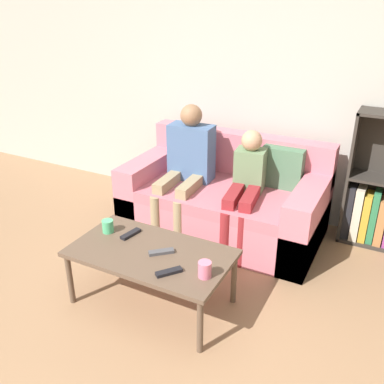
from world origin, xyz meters
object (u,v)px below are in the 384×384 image
coffee_table (151,256)px  tv_remote_1 (131,234)px  couch (225,202)px  cup_far (205,269)px  person_child (246,184)px  tv_remote_2 (169,272)px  person_adult (187,160)px  tv_remote_0 (161,252)px  cup_near (108,226)px

coffee_table → tv_remote_1: tv_remote_1 is taller
couch → cup_far: size_ratio=16.61×
person_child → tv_remote_1: size_ratio=5.63×
coffee_table → tv_remote_2: size_ratio=6.73×
cup_far → person_child: bearing=98.7°
tv_remote_1 → person_child: bearing=71.7°
tv_remote_2 → cup_far: bearing=57.7°
person_adult → tv_remote_2: size_ratio=7.03×
couch → tv_remote_0: 1.19m
person_child → tv_remote_0: size_ratio=6.26×
couch → tv_remote_2: couch is taller
tv_remote_2 → cup_near: bearing=-161.9°
coffee_table → person_adult: size_ratio=0.96×
person_child → cup_near: bearing=-132.9°
person_child → tv_remote_1: person_child is taller
person_adult → person_child: bearing=-7.0°
couch → tv_remote_2: size_ratio=10.65×
tv_remote_2 → person_child: bearing=126.6°
coffee_table → cup_near: size_ratio=11.58×
coffee_table → cup_near: bearing=169.5°
cup_near → tv_remote_0: cup_near is taller
coffee_table → tv_remote_0: (0.08, 0.01, 0.05)m
cup_far → tv_remote_2: cup_far is taller
tv_remote_1 → tv_remote_2: bearing=-19.4°
couch → cup_near: couch is taller
cup_near → tv_remote_1: (0.17, 0.04, -0.04)m
couch → tv_remote_0: bearing=-88.3°
person_adult → cup_near: bearing=-99.0°
coffee_table → tv_remote_0: size_ratio=6.94×
tv_remote_1 → couch: bearing=85.6°
cup_near → cup_far: bearing=-10.8°
tv_remote_0 → tv_remote_2: bearing=0.7°
person_adult → cup_near: 1.05m
tv_remote_0 → coffee_table: bearing=-124.5°
coffee_table → cup_far: bearing=-11.1°
cup_far → tv_remote_0: size_ratio=0.66×
person_adult → tv_remote_0: size_ratio=7.25×
person_child → cup_near: person_child is taller
person_adult → tv_remote_0: person_adult is taller
cup_near → person_adult: bearing=83.7°
tv_remote_0 → tv_remote_2: 0.24m
coffee_table → cup_far: size_ratio=10.49×
tv_remote_0 → tv_remote_1: 0.34m
tv_remote_0 → couch: bearing=139.6°
tv_remote_0 → tv_remote_1: bearing=-149.8°
person_adult → tv_remote_2: (0.54, -1.26, -0.23)m
coffee_table → person_adult: person_adult is taller
person_child → cup_far: bearing=-88.9°
couch → tv_remote_1: size_ratio=9.89×
couch → tv_remote_2: bearing=-81.8°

